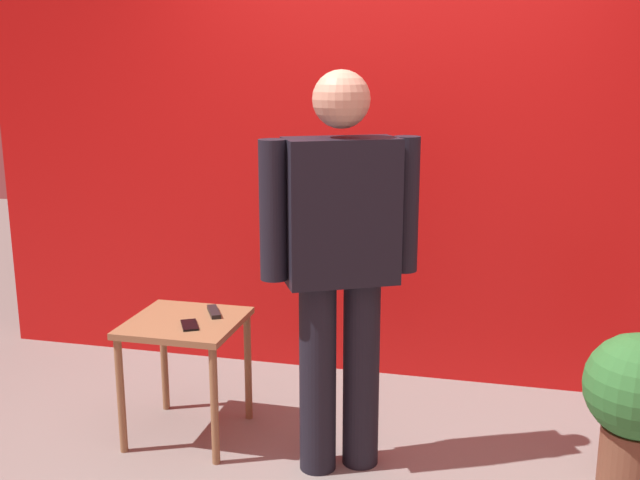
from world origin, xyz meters
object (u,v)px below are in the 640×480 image
at_px(potted_plant, 637,400).
at_px(tv_remote, 214,312).
at_px(standing_person, 340,255).
at_px(side_table, 186,338).
at_px(cell_phone, 190,325).

bearing_deg(potted_plant, tv_remote, 176.09).
distance_m(standing_person, potted_plant, 1.36).
bearing_deg(side_table, potted_plant, -0.46).
relative_size(tv_remote, potted_plant, 0.25).
height_order(side_table, potted_plant, potted_plant).
relative_size(side_table, tv_remote, 3.44).
height_order(side_table, tv_remote, tv_remote).
distance_m(cell_phone, potted_plant, 1.95).
bearing_deg(tv_remote, standing_person, -47.86).
relative_size(cell_phone, potted_plant, 0.21).
bearing_deg(standing_person, tv_remote, 161.70).
bearing_deg(standing_person, side_table, 172.10).
distance_m(side_table, cell_phone, 0.14).
bearing_deg(cell_phone, side_table, 97.99).
relative_size(standing_person, potted_plant, 2.52).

